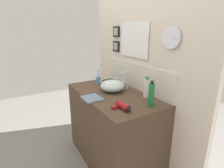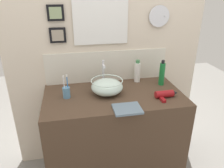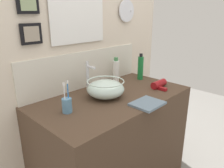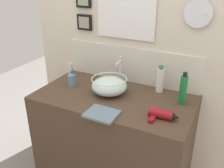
{
  "view_description": "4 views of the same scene",
  "coord_description": "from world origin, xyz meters",
  "px_view_note": "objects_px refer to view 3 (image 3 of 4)",
  "views": [
    {
      "loc": [
        1.57,
        -0.93,
        1.54
      ],
      "look_at": [
        -0.02,
        0.0,
        0.98
      ],
      "focal_mm": 28.0,
      "sensor_mm": 36.0,
      "label": 1
    },
    {
      "loc": [
        -0.34,
        -1.65,
        1.73
      ],
      "look_at": [
        -0.02,
        0.0,
        0.98
      ],
      "focal_mm": 35.0,
      "sensor_mm": 36.0,
      "label": 2
    },
    {
      "loc": [
        -1.1,
        -1.05,
        1.48
      ],
      "look_at": [
        -0.02,
        0.0,
        0.98
      ],
      "focal_mm": 35.0,
      "sensor_mm": 36.0,
      "label": 3
    },
    {
      "loc": [
        0.75,
        -1.51,
        1.75
      ],
      "look_at": [
        -0.02,
        0.0,
        0.98
      ],
      "focal_mm": 40.0,
      "sensor_mm": 36.0,
      "label": 4
    }
  ],
  "objects_px": {
    "hair_drier": "(160,84)",
    "hand_towel": "(147,104)",
    "toothbrush_cup": "(67,105)",
    "soap_dispenser": "(141,68)",
    "glass_bowl_sink": "(106,89)",
    "spray_bottle": "(116,70)",
    "faucet": "(88,75)"
  },
  "relations": [
    {
      "from": "glass_bowl_sink",
      "to": "faucet",
      "type": "xyz_separation_m",
      "value": [
        0.0,
        0.19,
        0.07
      ]
    },
    {
      "from": "toothbrush_cup",
      "to": "glass_bowl_sink",
      "type": "bearing_deg",
      "value": 1.49
    },
    {
      "from": "hand_towel",
      "to": "faucet",
      "type": "bearing_deg",
      "value": 101.61
    },
    {
      "from": "toothbrush_cup",
      "to": "hand_towel",
      "type": "bearing_deg",
      "value": -33.28
    },
    {
      "from": "glass_bowl_sink",
      "to": "hair_drier",
      "type": "xyz_separation_m",
      "value": [
        0.47,
        -0.17,
        -0.04
      ]
    },
    {
      "from": "spray_bottle",
      "to": "hair_drier",
      "type": "bearing_deg",
      "value": -70.16
    },
    {
      "from": "soap_dispenser",
      "to": "spray_bottle",
      "type": "xyz_separation_m",
      "value": [
        -0.2,
        0.12,
        -0.01
      ]
    },
    {
      "from": "hair_drier",
      "to": "toothbrush_cup",
      "type": "height_order",
      "value": "toothbrush_cup"
    },
    {
      "from": "glass_bowl_sink",
      "to": "hair_drier",
      "type": "height_order",
      "value": "glass_bowl_sink"
    },
    {
      "from": "toothbrush_cup",
      "to": "soap_dispenser",
      "type": "relative_size",
      "value": 0.85
    },
    {
      "from": "glass_bowl_sink",
      "to": "soap_dispenser",
      "type": "distance_m",
      "value": 0.55
    },
    {
      "from": "toothbrush_cup",
      "to": "soap_dispenser",
      "type": "distance_m",
      "value": 0.89
    },
    {
      "from": "soap_dispenser",
      "to": "hand_towel",
      "type": "distance_m",
      "value": 0.59
    },
    {
      "from": "faucet",
      "to": "hair_drier",
      "type": "xyz_separation_m",
      "value": [
        0.47,
        -0.36,
        -0.11
      ]
    },
    {
      "from": "glass_bowl_sink",
      "to": "toothbrush_cup",
      "type": "relative_size",
      "value": 1.33
    },
    {
      "from": "hair_drier",
      "to": "soap_dispenser",
      "type": "bearing_deg",
      "value": 75.57
    },
    {
      "from": "glass_bowl_sink",
      "to": "faucet",
      "type": "relative_size",
      "value": 1.14
    },
    {
      "from": "faucet",
      "to": "soap_dispenser",
      "type": "relative_size",
      "value": 1.0
    },
    {
      "from": "hair_drier",
      "to": "soap_dispenser",
      "type": "relative_size",
      "value": 0.82
    },
    {
      "from": "glass_bowl_sink",
      "to": "hair_drier",
      "type": "distance_m",
      "value": 0.5
    },
    {
      "from": "glass_bowl_sink",
      "to": "hand_towel",
      "type": "bearing_deg",
      "value": -71.41
    },
    {
      "from": "soap_dispenser",
      "to": "toothbrush_cup",
      "type": "bearing_deg",
      "value": -173.56
    },
    {
      "from": "spray_bottle",
      "to": "hand_towel",
      "type": "xyz_separation_m",
      "value": [
        -0.23,
        -0.51,
        -0.09
      ]
    },
    {
      "from": "glass_bowl_sink",
      "to": "spray_bottle",
      "type": "distance_m",
      "value": 0.4
    },
    {
      "from": "toothbrush_cup",
      "to": "spray_bottle",
      "type": "height_order",
      "value": "spray_bottle"
    },
    {
      "from": "soap_dispenser",
      "to": "spray_bottle",
      "type": "bearing_deg",
      "value": 149.18
    },
    {
      "from": "faucet",
      "to": "spray_bottle",
      "type": "distance_m",
      "value": 0.34
    },
    {
      "from": "hair_drier",
      "to": "hand_towel",
      "type": "distance_m",
      "value": 0.39
    },
    {
      "from": "toothbrush_cup",
      "to": "spray_bottle",
      "type": "distance_m",
      "value": 0.72
    },
    {
      "from": "glass_bowl_sink",
      "to": "hand_towel",
      "type": "xyz_separation_m",
      "value": [
        0.1,
        -0.3,
        -0.06
      ]
    },
    {
      "from": "glass_bowl_sink",
      "to": "faucet",
      "type": "distance_m",
      "value": 0.2
    },
    {
      "from": "faucet",
      "to": "hand_towel",
      "type": "relative_size",
      "value": 1.14
    }
  ]
}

